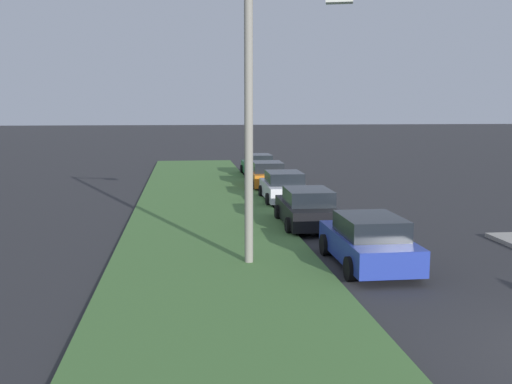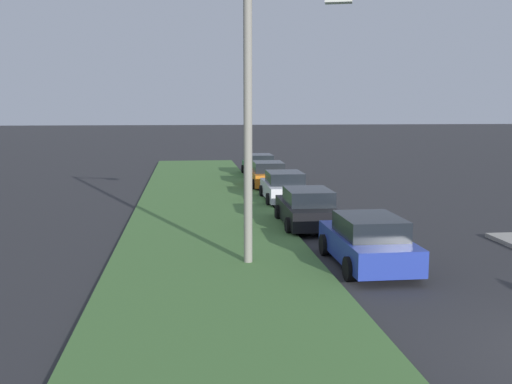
# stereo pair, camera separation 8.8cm
# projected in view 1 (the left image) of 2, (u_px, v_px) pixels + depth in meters

# --- Properties ---
(grass_median) EXTENTS (60.00, 6.00, 0.12)m
(grass_median) POSITION_uv_depth(u_px,v_px,m) (211.00, 243.00, 19.16)
(grass_median) COLOR #477238
(grass_median) RESTS_ON ground
(parked_car_blue) EXTENTS (4.31, 2.03, 1.47)m
(parked_car_blue) POSITION_uv_depth(u_px,v_px,m) (368.00, 241.00, 16.43)
(parked_car_blue) COLOR #23389E
(parked_car_blue) RESTS_ON ground
(parked_car_black) EXTENTS (4.33, 2.07, 1.47)m
(parked_car_black) POSITION_uv_depth(u_px,v_px,m) (307.00, 209.00, 21.83)
(parked_car_black) COLOR black
(parked_car_black) RESTS_ON ground
(parked_car_white) EXTENTS (4.32, 2.07, 1.47)m
(parked_car_white) POSITION_uv_depth(u_px,v_px,m) (284.00, 187.00, 27.70)
(parked_car_white) COLOR silver
(parked_car_white) RESTS_ON ground
(parked_car_orange) EXTENTS (4.34, 2.10, 1.47)m
(parked_car_orange) POSITION_uv_depth(u_px,v_px,m) (267.00, 175.00, 32.82)
(parked_car_orange) COLOR orange
(parked_car_orange) RESTS_ON ground
(parked_car_green) EXTENTS (4.31, 2.03, 1.47)m
(parked_car_green) POSITION_uv_depth(u_px,v_px,m) (258.00, 166.00, 38.14)
(parked_car_green) COLOR #1E6B38
(parked_car_green) RESTS_ON ground
(streetlight) EXTENTS (1.09, 2.80, 7.50)m
(streetlight) POSITION_uv_depth(u_px,v_px,m) (261.00, 110.00, 15.87)
(streetlight) COLOR gray
(streetlight) RESTS_ON ground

